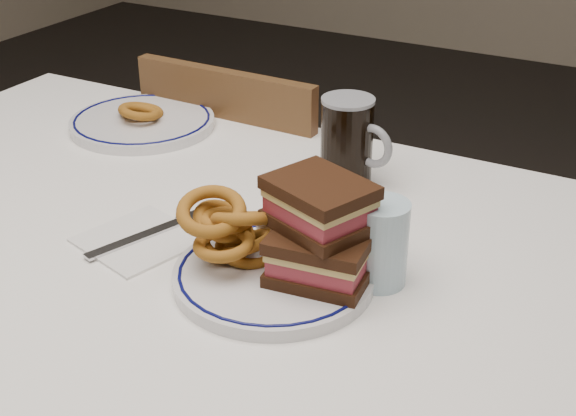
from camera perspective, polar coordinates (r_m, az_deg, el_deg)
The scene contains 11 objects.
dining_table at distance 1.24m, azimuth -8.59°, elevation -5.09°, with size 1.27×0.87×0.75m.
chair_far at distance 1.76m, azimuth -2.17°, elevation -1.26°, with size 0.40×0.40×0.84m.
main_plate at distance 1.03m, azimuth -1.04°, elevation -4.80°, with size 0.26×0.26×0.02m.
reuben_sandwich at distance 0.98m, azimuth 2.29°, elevation -1.63°, with size 0.15×0.14×0.13m.
onion_rings_main at distance 1.03m, azimuth -4.11°, elevation -1.53°, with size 0.13×0.13×0.11m.
ketchup_ramekin at distance 1.08m, azimuth -0.76°, elevation -1.28°, with size 0.06×0.06×0.03m.
beer_mug at distance 1.27m, azimuth 4.31°, elevation 4.84°, with size 0.13×0.08×0.14m.
water_glass at distance 1.01m, azimuth 6.57°, elevation -2.50°, with size 0.07×0.07×0.11m, color #ABCCDD.
far_plate at distance 1.52m, azimuth -10.31°, elevation 6.04°, with size 0.27×0.27×0.02m.
onion_rings_far at distance 1.52m, azimuth -10.45°, elevation 6.76°, with size 0.10×0.11×0.05m.
napkin_fork at distance 1.14m, azimuth -10.37°, elevation -2.15°, with size 0.18×0.19×0.01m.
Camera 1 is at (0.66, -0.82, 1.31)m, focal length 50.00 mm.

